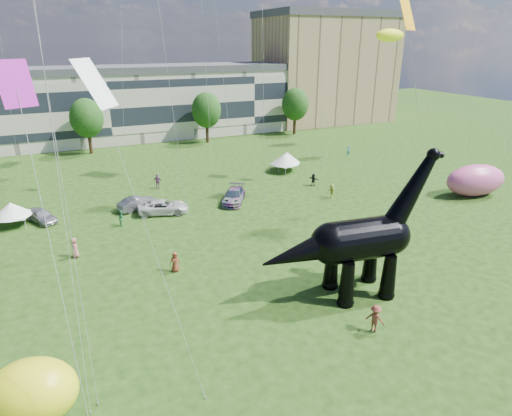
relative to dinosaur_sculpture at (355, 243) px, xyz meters
name	(u,v)px	position (x,y,z in m)	size (l,w,h in m)	color
ground	(336,307)	(-1.96, -1.11, -4.12)	(220.00, 220.00, 0.00)	#16330C
terrace_row	(106,108)	(-9.96, 60.89, 1.88)	(78.00, 11.00, 12.00)	beige
apartment_block	(324,70)	(38.04, 63.89, 6.88)	(28.00, 18.00, 22.00)	tan
tree_mid_left	(86,115)	(-13.96, 51.89, 2.17)	(5.20, 5.20, 9.44)	#382314
tree_mid_right	(206,107)	(6.04, 51.89, 2.17)	(5.20, 5.20, 9.44)	#382314
tree_far_right	(295,102)	(24.04, 51.89, 2.17)	(5.20, 5.20, 9.44)	#382314
dinosaur_sculpture	(355,243)	(0.00, 0.00, 0.00)	(13.42, 4.14, 10.92)	black
car_silver	(41,215)	(-20.99, 24.00, -3.43)	(1.65, 4.10, 1.40)	#B8B7BC
car_grey	(138,203)	(-11.30, 23.50, -3.40)	(1.54, 4.41, 1.45)	slate
car_white	(163,207)	(-9.04, 21.11, -3.38)	(2.45, 5.32, 1.48)	silver
car_dark	(234,196)	(-0.91, 21.18, -3.35)	(2.16, 5.31, 1.54)	#595960
gazebo_near	(285,159)	(10.10, 29.63, -2.29)	(4.84, 4.84, 2.62)	white
gazebo_far	(287,157)	(10.81, 30.32, -2.29)	(4.72, 4.72, 2.62)	silver
gazebo_left	(11,210)	(-23.48, 24.06, -2.40)	(4.02, 4.02, 2.46)	white
inflatable_pink	(475,180)	(26.17, 11.58, -2.23)	(7.58, 3.79, 3.79)	#DD5695
inflatable_yellow	(33,392)	(-20.78, -2.96, -2.48)	(4.27, 3.28, 3.28)	yellow
visitors	(225,220)	(-4.36, 14.82, -3.26)	(58.30, 38.47, 1.89)	black
kites	(331,5)	(17.03, 30.68, 17.52)	(63.34, 46.58, 29.05)	#E30F43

